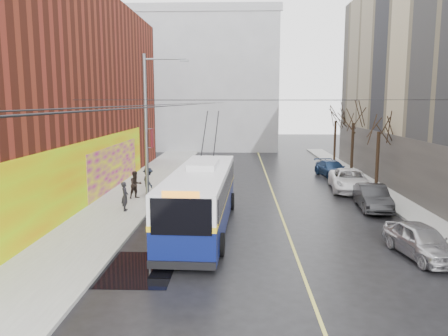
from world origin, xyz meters
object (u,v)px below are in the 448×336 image
object	(u,v)px
parked_car_b	(373,197)
tree_mid	(354,114)
following_car	(220,170)
streetlight_pole	(149,127)
tree_far	(336,113)
parked_car_c	(349,180)
pedestrian_c	(148,182)
trolleybus	(201,197)
parked_car_a	(421,241)
tree_near	(379,121)
parked_car_d	(332,169)
pedestrian_b	(136,185)
pedestrian_a	(125,196)

from	to	relation	value
parked_car_b	tree_mid	bearing A→B (deg)	85.43
parked_car_b	following_car	bearing A→B (deg)	138.62
streetlight_pole	tree_far	bearing A→B (deg)	52.88
parked_car_c	pedestrian_c	size ratio (longest dim) A/B	2.94
trolleybus	parked_car_a	size ratio (longest dim) A/B	3.02
tree_near	tree_far	distance (m)	14.00
following_car	pedestrian_c	distance (m)	8.27
parked_car_c	parked_car_d	bearing A→B (deg)	96.44
parked_car_a	parked_car_d	bearing A→B (deg)	79.30
tree_far	trolleybus	xyz separation A→B (m)	(-11.75, -23.97, -3.54)
parked_car_b	pedestrian_c	distance (m)	14.13
parked_car_b	pedestrian_b	size ratio (longest dim) A/B	2.50
streetlight_pole	pedestrian_c	xyz separation A→B (m)	(-0.73, 2.90, -3.76)
streetlight_pole	following_car	xyz separation A→B (m)	(3.71, 9.88, -4.06)
streetlight_pole	following_car	bearing A→B (deg)	69.42
parked_car_d	pedestrian_c	xyz separation A→B (m)	(-13.87, -8.62, 0.42)
streetlight_pole	parked_car_c	world-z (taller)	streetlight_pole
tree_mid	pedestrian_a	xyz separation A→B (m)	(-16.36, -14.15, -4.27)
parked_car_d	pedestrian_c	distance (m)	16.33
tree_mid	trolleybus	bearing A→B (deg)	-124.70
following_car	pedestrian_a	world-z (taller)	pedestrian_a
parked_car_b	parked_car_d	xyz separation A→B (m)	(0.00, 11.31, -0.05)
trolleybus	parked_car_c	xyz separation A→B (m)	(9.75, 9.65, -0.83)
streetlight_pole	parked_car_a	xyz separation A→B (m)	(12.71, -7.77, -4.16)
pedestrian_b	pedestrian_c	bearing A→B (deg)	12.11
pedestrian_c	parked_car_b	bearing A→B (deg)	-130.57
parked_car_a	pedestrian_b	xyz separation A→B (m)	(-14.07, 9.82, 0.34)
tree_far	parked_car_a	world-z (taller)	tree_far
parked_car_a	pedestrian_a	xyz separation A→B (m)	(-13.94, 6.63, 0.29)
streetlight_pole	pedestrian_b	size ratio (longest dim) A/B	5.09
following_car	pedestrian_a	bearing A→B (deg)	-113.31
tree_far	pedestrian_c	bearing A→B (deg)	-132.86
parked_car_a	parked_car_c	bearing A→B (deg)	78.75
streetlight_pole	tree_mid	size ratio (longest dim) A/B	1.35
tree_near	tree_far	world-z (taller)	tree_far
parked_car_c	parked_car_a	bearing A→B (deg)	-85.37
parked_car_a	tree_far	bearing A→B (deg)	75.57
tree_near	trolleybus	world-z (taller)	tree_near
streetlight_pole	trolleybus	size ratio (longest dim) A/B	0.74
tree_mid	pedestrian_b	size ratio (longest dim) A/B	3.78
tree_far	pedestrian_b	bearing A→B (deg)	-132.58
following_car	pedestrian_c	size ratio (longest dim) A/B	2.45
pedestrian_b	pedestrian_c	size ratio (longest dim) A/B	0.94
tree_mid	parked_car_a	world-z (taller)	tree_mid
tree_mid	tree_far	bearing A→B (deg)	90.00
tree_far	pedestrian_a	world-z (taller)	tree_far
parked_car_a	pedestrian_b	size ratio (longest dim) A/B	2.29
parked_car_b	following_car	distance (m)	13.50
tree_far	following_car	distance (m)	15.88
trolleybus	pedestrian_c	bearing A→B (deg)	123.19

